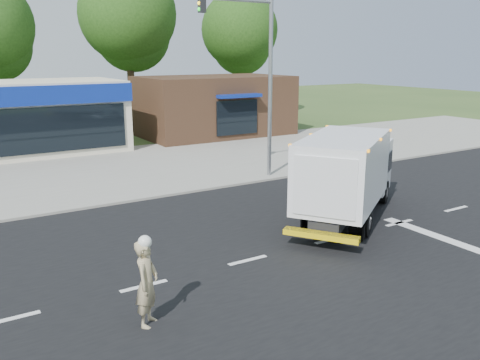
# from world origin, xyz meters

# --- Properties ---
(ground) EXTENTS (120.00, 120.00, 0.00)m
(ground) POSITION_xyz_m (0.00, 0.00, 0.00)
(ground) COLOR #385123
(ground) RESTS_ON ground
(road_asphalt) EXTENTS (60.00, 14.00, 0.02)m
(road_asphalt) POSITION_xyz_m (0.00, 0.00, 0.00)
(road_asphalt) COLOR black
(road_asphalt) RESTS_ON ground
(sidewalk) EXTENTS (60.00, 2.40, 0.12)m
(sidewalk) POSITION_xyz_m (0.00, 8.20, 0.06)
(sidewalk) COLOR gray
(sidewalk) RESTS_ON ground
(parking_apron) EXTENTS (60.00, 9.00, 0.02)m
(parking_apron) POSITION_xyz_m (0.00, 14.00, 0.01)
(parking_apron) COLOR gray
(parking_apron) RESTS_ON ground
(lane_markings) EXTENTS (55.20, 7.00, 0.01)m
(lane_markings) POSITION_xyz_m (1.35, -1.35, 0.02)
(lane_markings) COLOR silver
(lane_markings) RESTS_ON road_asphalt
(ems_box_truck) EXTENTS (6.74, 5.51, 2.99)m
(ems_box_truck) POSITION_xyz_m (1.76, 1.25, 1.72)
(ems_box_truck) COLOR black
(ems_box_truck) RESTS_ON ground
(emergency_worker) EXTENTS (0.78, 0.80, 1.97)m
(emergency_worker) POSITION_xyz_m (-6.56, -1.72, 0.96)
(emergency_worker) COLOR tan
(emergency_worker) RESTS_ON ground
(brown_storefront) EXTENTS (10.00, 6.70, 4.00)m
(brown_storefront) POSITION_xyz_m (7.00, 19.98, 2.00)
(brown_storefront) COLOR #382316
(brown_storefront) RESTS_ON ground
(traffic_signal_pole) EXTENTS (3.51, 0.25, 8.00)m
(traffic_signal_pole) POSITION_xyz_m (2.35, 7.60, 4.92)
(traffic_signal_pole) COLOR gray
(traffic_signal_pole) RESTS_ON ground
(background_trees) EXTENTS (36.77, 7.39, 12.10)m
(background_trees) POSITION_xyz_m (-0.85, 28.16, 7.38)
(background_trees) COLOR #332114
(background_trees) RESTS_ON ground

